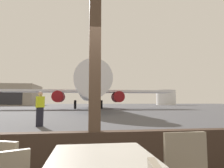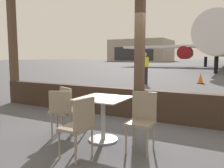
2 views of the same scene
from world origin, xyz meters
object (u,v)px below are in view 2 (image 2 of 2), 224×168
Objects in this scene: cafe_chair_aisle_right at (79,123)px; traffic_cone at (201,78)px; cafe_chair_window_left at (70,106)px; airplane at (223,43)px; distant_hangar at (142,51)px; dining_table at (103,115)px; cafe_chair_window_right at (142,116)px; ground_crew_worker at (145,68)px; cafe_chair_aisle_left at (62,109)px.

cafe_chair_aisle_right is 1.53× the size of traffic_cone.
cafe_chair_window_left is 1.27m from cafe_chair_aisle_right.
airplane reaches higher than distant_hangar.
cafe_chair_window_left reaches higher than dining_table.
cafe_chair_window_left is 83.23m from distant_hangar.
ground_crew_worker is (-3.08, 8.75, 0.35)m from cafe_chair_window_right.
cafe_chair_window_right is at bearing -6.07° from dining_table.
cafe_chair_window_right is 9.28m from ground_crew_worker.
cafe_chair_aisle_left reaches higher than traffic_cone.
cafe_chair_window_left is 33.36m from airplane.
airplane is at bearing 90.13° from cafe_chair_window_right.
cafe_chair_window_right is 1.02× the size of cafe_chair_aisle_right.
cafe_chair_window_right is 0.03× the size of airplane.
dining_table is 0.92× the size of cafe_chair_window_left.
airplane is at bearing 88.98° from cafe_chair_aisle_right.
cafe_chair_window_right is at bearing -89.87° from airplane.
cafe_chair_aisle_right is (0.82, -0.59, 0.00)m from cafe_chair_aisle_left.
cafe_chair_aisle_right is 0.03× the size of airplane.
traffic_cone is (-0.33, 10.47, -0.27)m from cafe_chair_window_right.
traffic_cone is (0.43, 10.39, -0.19)m from dining_table.
cafe_chair_window_right is at bearing -70.60° from ground_crew_worker.
distant_hangar reaches higher than traffic_cone.
traffic_cone is at bearing -67.19° from distant_hangar.
cafe_chair_window_right reaches higher than dining_table.
airplane reaches higher than dining_table.
cafe_chair_window_left is 0.33m from cafe_chair_aisle_left.
cafe_chair_window_right is 10.48m from traffic_cone.
cafe_chair_aisle_right is at bearing -75.82° from ground_crew_worker.
traffic_cone is at bearing 32.02° from ground_crew_worker.
cafe_chair_window_left is 1.51× the size of traffic_cone.
cafe_chair_window_right is (0.76, -0.08, 0.09)m from dining_table.
dining_table is at bearing 18.03° from cafe_chair_aisle_left.
traffic_cone is at bearing 87.61° from dining_table.
cafe_chair_window_left is (-0.80, 0.09, 0.07)m from dining_table.
airplane reaches higher than cafe_chair_aisle_left.
traffic_cone is at bearing 83.18° from cafe_chair_window_left.
dining_table is 0.04× the size of distant_hangar.
cafe_chair_window_right reaches higher than cafe_chair_window_left.
airplane is 53.76m from distant_hangar.
airplane is 1.72× the size of distant_hangar.
cafe_chair_aisle_right is (0.88, -0.92, 0.01)m from cafe_chair_window_left.
cafe_chair_aisle_left is at bearing -78.79° from cafe_chair_window_left.
distant_hangar is at bearing 109.24° from cafe_chair_aisle_left.
cafe_chair_aisle_left is at bearing -79.92° from ground_crew_worker.
airplane is at bearing 89.36° from traffic_cone.
dining_table is at bearing -91.19° from airplane.
ground_crew_worker is 3.30m from traffic_cone.
cafe_chair_window_right is at bearing -6.19° from cafe_chair_window_left.
ground_crew_worker is at bearing -147.98° from traffic_cone.
distant_hangar is at bearing 109.77° from dining_table.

